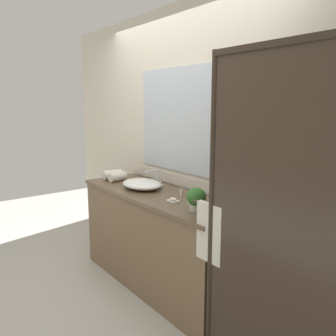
{
  "coord_description": "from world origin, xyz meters",
  "views": [
    {
      "loc": [
        2.43,
        -1.78,
        1.68
      ],
      "look_at": [
        0.15,
        0.0,
        1.15
      ],
      "focal_mm": 36.78,
      "sensor_mm": 36.0,
      "label": 1
    }
  ],
  "objects_px": {
    "soap_dish": "(173,200)",
    "amenity_bottle_lotion": "(189,201)",
    "sink_basin": "(142,184)",
    "rolled_towel_middle": "(118,177)",
    "potted_plant": "(196,198)",
    "rolled_towel_near_edge": "(112,175)",
    "amenity_bottle_shampoo": "(181,192)",
    "faucet": "(156,180)"
  },
  "relations": [
    {
      "from": "soap_dish",
      "to": "rolled_towel_middle",
      "type": "height_order",
      "value": "rolled_towel_middle"
    },
    {
      "from": "amenity_bottle_lotion",
      "to": "rolled_towel_near_edge",
      "type": "xyz_separation_m",
      "value": [
        -1.22,
        -0.02,
        0.02
      ]
    },
    {
      "from": "soap_dish",
      "to": "amenity_bottle_lotion",
      "type": "bearing_deg",
      "value": 17.33
    },
    {
      "from": "soap_dish",
      "to": "rolled_towel_near_edge",
      "type": "bearing_deg",
      "value": 178.4
    },
    {
      "from": "soap_dish",
      "to": "amenity_bottle_lotion",
      "type": "height_order",
      "value": "amenity_bottle_lotion"
    },
    {
      "from": "sink_basin",
      "to": "amenity_bottle_lotion",
      "type": "relative_size",
      "value": 6.23
    },
    {
      "from": "amenity_bottle_shampoo",
      "to": "rolled_towel_middle",
      "type": "bearing_deg",
      "value": -170.7
    },
    {
      "from": "soap_dish",
      "to": "amenity_bottle_lotion",
      "type": "relative_size",
      "value": 1.42
    },
    {
      "from": "sink_basin",
      "to": "potted_plant",
      "type": "relative_size",
      "value": 2.49
    },
    {
      "from": "sink_basin",
      "to": "faucet",
      "type": "height_order",
      "value": "faucet"
    },
    {
      "from": "amenity_bottle_lotion",
      "to": "rolled_towel_near_edge",
      "type": "distance_m",
      "value": 1.22
    },
    {
      "from": "sink_basin",
      "to": "rolled_towel_near_edge",
      "type": "bearing_deg",
      "value": -177.29
    },
    {
      "from": "sink_basin",
      "to": "rolled_towel_middle",
      "type": "distance_m",
      "value": 0.42
    },
    {
      "from": "potted_plant",
      "to": "amenity_bottle_lotion",
      "type": "height_order",
      "value": "potted_plant"
    },
    {
      "from": "amenity_bottle_shampoo",
      "to": "rolled_towel_near_edge",
      "type": "relative_size",
      "value": 0.37
    },
    {
      "from": "rolled_towel_middle",
      "to": "amenity_bottle_lotion",
      "type": "bearing_deg",
      "value": 0.78
    },
    {
      "from": "potted_plant",
      "to": "amenity_bottle_shampoo",
      "type": "bearing_deg",
      "value": 154.68
    },
    {
      "from": "potted_plant",
      "to": "rolled_towel_middle",
      "type": "height_order",
      "value": "potted_plant"
    },
    {
      "from": "potted_plant",
      "to": "rolled_towel_middle",
      "type": "distance_m",
      "value": 1.26
    },
    {
      "from": "soap_dish",
      "to": "amenity_bottle_shampoo",
      "type": "height_order",
      "value": "amenity_bottle_shampoo"
    },
    {
      "from": "soap_dish",
      "to": "faucet",
      "type": "bearing_deg",
      "value": 157.99
    },
    {
      "from": "rolled_towel_middle",
      "to": "rolled_towel_near_edge",
      "type": "bearing_deg",
      "value": 179.96
    },
    {
      "from": "potted_plant",
      "to": "amenity_bottle_lotion",
      "type": "xyz_separation_m",
      "value": [
        -0.15,
        0.06,
        -0.06
      ]
    },
    {
      "from": "potted_plant",
      "to": "sink_basin",
      "type": "bearing_deg",
      "value": 175.34
    },
    {
      "from": "sink_basin",
      "to": "soap_dish",
      "type": "bearing_deg",
      "value": -5.77
    },
    {
      "from": "sink_basin",
      "to": "rolled_towel_near_edge",
      "type": "height_order",
      "value": "rolled_towel_near_edge"
    },
    {
      "from": "sink_basin",
      "to": "rolled_towel_middle",
      "type": "relative_size",
      "value": 2.38
    },
    {
      "from": "amenity_bottle_lotion",
      "to": "rolled_towel_near_edge",
      "type": "bearing_deg",
      "value": -179.29
    },
    {
      "from": "sink_basin",
      "to": "amenity_bottle_lotion",
      "type": "height_order",
      "value": "sink_basin"
    },
    {
      "from": "potted_plant",
      "to": "rolled_towel_near_edge",
      "type": "relative_size",
      "value": 0.9
    },
    {
      "from": "potted_plant",
      "to": "amenity_bottle_lotion",
      "type": "bearing_deg",
      "value": 158.53
    },
    {
      "from": "rolled_towel_middle",
      "to": "soap_dish",
      "type": "bearing_deg",
      "value": -1.77
    },
    {
      "from": "potted_plant",
      "to": "rolled_towel_near_edge",
      "type": "bearing_deg",
      "value": 178.19
    },
    {
      "from": "potted_plant",
      "to": "rolled_towel_middle",
      "type": "bearing_deg",
      "value": 178.04
    },
    {
      "from": "faucet",
      "to": "amenity_bottle_shampoo",
      "type": "height_order",
      "value": "faucet"
    },
    {
      "from": "sink_basin",
      "to": "faucet",
      "type": "xyz_separation_m",
      "value": [
        0.0,
        0.16,
        0.01
      ]
    },
    {
      "from": "soap_dish",
      "to": "amenity_bottle_shampoo",
      "type": "xyz_separation_m",
      "value": [
        -0.1,
        0.17,
        0.02
      ]
    },
    {
      "from": "faucet",
      "to": "soap_dish",
      "type": "relative_size",
      "value": 1.7
    },
    {
      "from": "soap_dish",
      "to": "rolled_towel_middle",
      "type": "xyz_separation_m",
      "value": [
        -0.96,
        0.03,
        0.03
      ]
    },
    {
      "from": "soap_dish",
      "to": "amenity_bottle_lotion",
      "type": "distance_m",
      "value": 0.15
    },
    {
      "from": "faucet",
      "to": "amenity_bottle_lotion",
      "type": "bearing_deg",
      "value": -14.27
    },
    {
      "from": "amenity_bottle_lotion",
      "to": "rolled_towel_middle",
      "type": "distance_m",
      "value": 1.11
    }
  ]
}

